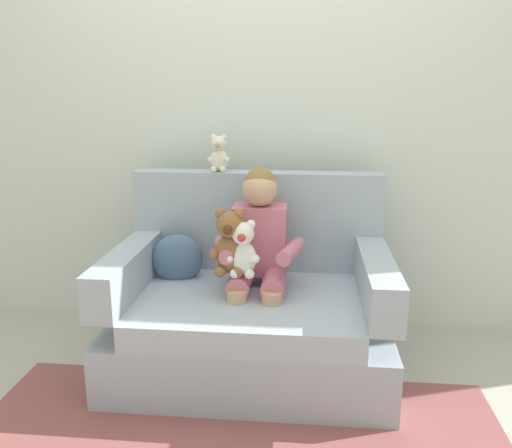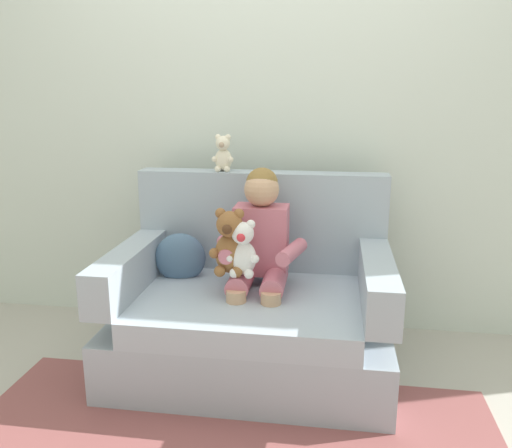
% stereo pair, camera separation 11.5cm
% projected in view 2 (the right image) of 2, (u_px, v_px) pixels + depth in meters
% --- Properties ---
extents(ground_plane, '(8.00, 8.00, 0.00)m').
position_uv_depth(ground_plane, '(251.00, 369.00, 2.62)').
color(ground_plane, '#ADA89E').
extents(back_wall, '(6.00, 0.10, 2.60)m').
position_uv_depth(back_wall, '(269.00, 99.00, 2.90)').
color(back_wall, silver).
rests_on(back_wall, ground).
extents(armchair, '(1.31, 0.88, 0.93)m').
position_uv_depth(armchair, '(252.00, 310.00, 2.59)').
color(armchair, '#9EADBC').
rests_on(armchair, ground).
extents(seated_child, '(0.45, 0.39, 0.82)m').
position_uv_depth(seated_child, '(260.00, 246.00, 2.52)').
color(seated_child, '#C66B7F').
rests_on(seated_child, armchair).
extents(plush_brown, '(0.19, 0.15, 0.31)m').
position_uv_depth(plush_brown, '(230.00, 244.00, 2.41)').
color(plush_brown, brown).
rests_on(plush_brown, armchair).
extents(plush_white, '(0.16, 0.13, 0.27)m').
position_uv_depth(plush_white, '(243.00, 250.00, 2.39)').
color(plush_white, white).
rests_on(plush_white, armchair).
extents(plush_cream_on_backrest, '(0.12, 0.09, 0.19)m').
position_uv_depth(plush_cream_on_backrest, '(223.00, 154.00, 2.74)').
color(plush_cream_on_backrest, silver).
rests_on(plush_cream_on_backrest, armchair).
extents(throw_pillow, '(0.28, 0.17, 0.26)m').
position_uv_depth(throw_pillow, '(180.00, 258.00, 2.70)').
color(throw_pillow, slate).
rests_on(throw_pillow, armchair).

